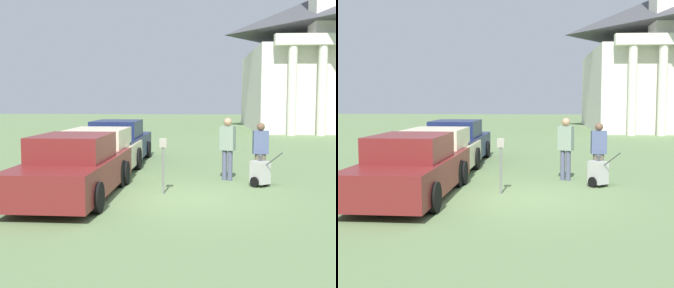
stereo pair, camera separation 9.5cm
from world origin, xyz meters
TOP-DOWN VIEW (x-y plane):
  - ground_plane at (0.00, 0.00)m, footprint 120.00×120.00m
  - parked_car_maroon at (-2.46, 0.02)m, footprint 2.07×5.23m
  - parked_car_cream at (-2.46, 2.85)m, footprint 2.05×5.07m
  - parked_car_navy at (-2.46, 6.01)m, footprint 2.03×5.14m
  - parking_meter at (-0.38, 0.49)m, footprint 0.18×0.09m
  - person_worker at (1.32, 2.53)m, footprint 0.47×0.38m
  - person_supervisor at (2.22, 2.23)m, footprint 0.43×0.24m
  - equipment_cart at (2.14, 1.62)m, footprint 0.78×0.89m
  - church at (9.19, 26.44)m, footprint 9.51×15.08m

SIDE VIEW (x-z plane):
  - ground_plane at x=0.00m, z-range 0.00..0.00m
  - equipment_cart at x=2.14m, z-range -0.11..0.89m
  - parked_car_cream at x=-2.46m, z-range -0.05..1.42m
  - parked_car_maroon at x=-2.46m, z-range -0.07..1.44m
  - parked_car_navy at x=-2.46m, z-range -0.07..1.49m
  - person_supervisor at x=2.22m, z-range 0.11..1.79m
  - parking_meter at x=-0.38m, z-range 0.27..1.65m
  - person_worker at x=1.32m, z-range 0.13..1.94m
  - church at x=9.19m, z-range -5.87..17.06m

